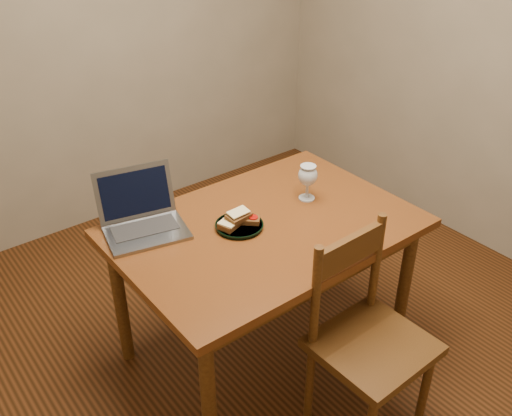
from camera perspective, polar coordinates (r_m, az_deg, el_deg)
floor at (r=3.06m, az=1.11°, el=-12.43°), size 3.20×3.20×0.02m
back_wall at (r=3.69m, az=-15.36°, el=17.64°), size 3.20×0.02×2.60m
right_wall at (r=3.56m, az=22.81°, el=15.89°), size 0.02×3.20×2.60m
table at (r=2.56m, az=0.95°, el=-3.28°), size 1.30×0.90×0.74m
chair at (r=2.37m, az=11.26°, el=-12.08°), size 0.44×0.42×0.46m
plate at (r=2.49m, az=-1.68°, el=-1.78°), size 0.21×0.21×0.02m
sandwich_cheese at (r=2.46m, az=-2.49°, el=-1.42°), size 0.13×0.10×0.04m
sandwich_tomato at (r=2.49m, az=-0.80°, el=-1.09°), size 0.12×0.11×0.03m
sandwich_top at (r=2.46m, az=-1.77°, el=-0.75°), size 0.12×0.08×0.03m
milk_glass at (r=2.67m, az=5.17°, el=2.58°), size 0.09×0.09×0.18m
laptop at (r=2.51m, az=-11.41°, el=-0.56°), size 0.40×0.38×0.24m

